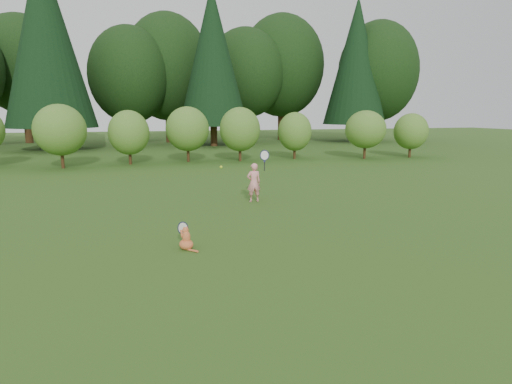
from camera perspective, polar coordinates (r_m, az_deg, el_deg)
name	(u,v)px	position (r m, az deg, el deg)	size (l,w,h in m)	color
ground	(257,232)	(9.10, 0.10, -5.30)	(100.00, 100.00, 0.00)	#325217
shrub_row	(188,134)	(21.59, -9.08, 7.59)	(28.00, 3.00, 2.80)	#497B26
woodland_backdrop	(169,38)	(31.92, -11.48, 19.45)	(48.00, 10.00, 15.00)	black
child	(254,182)	(12.00, -0.24, 1.40)	(0.63, 0.41, 1.63)	pink
cat	(186,237)	(8.03, -9.33, -5.97)	(0.38, 0.61, 0.59)	#CF5627
tennis_ball	(221,167)	(10.19, -4.68, 3.34)	(0.07, 0.07, 0.07)	#B4DC19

